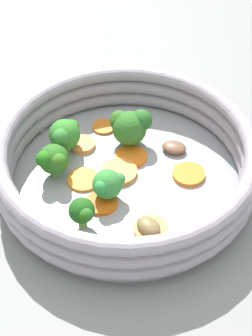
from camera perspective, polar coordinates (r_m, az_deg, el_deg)
The scene contains 20 objects.
ground_plane at distance 0.70m, azimuth 0.00°, elevation -1.53°, with size 4.00×4.00×0.00m, color gray.
skillet at distance 0.70m, azimuth 0.00°, elevation -1.21°, with size 0.30×0.30×0.01m, color #939699.
skillet_rim_wall at distance 0.67m, azimuth 0.00°, elevation 0.94°, with size 0.32×0.32×0.06m.
skillet_rivet_left at distance 0.76m, azimuth -8.70°, elevation 3.86°, with size 0.01×0.01×0.01m, color #8F9A97.
skillet_rivet_right at distance 0.72m, azimuth -11.37°, elevation 0.34°, with size 0.01×0.01×0.01m, color gray.
carrot_slice_0 at distance 0.73m, azimuth -4.43°, elevation 2.41°, with size 0.03×0.03×0.01m, color orange.
carrot_slice_1 at distance 0.76m, azimuth -2.26°, elevation 4.24°, with size 0.03×0.03×0.00m, color orange.
carrot_slice_2 at distance 0.66m, azimuth -2.12°, elevation -3.71°, with size 0.04×0.04×0.00m, color #DC5E13.
carrot_slice_3 at distance 0.69m, azimuth -4.36°, elevation -1.17°, with size 0.04×0.04×0.00m, color orange.
carrot_slice_4 at distance 0.70m, azimuth -0.61°, elevation -0.25°, with size 0.05×0.05×0.01m, color orange.
carrot_slice_5 at distance 0.70m, azimuth 6.38°, elevation -0.63°, with size 0.04×0.04×0.01m, color orange.
carrot_slice_6 at distance 0.72m, azimuth 0.52°, elevation 1.20°, with size 0.04×0.04×0.00m, color orange.
carrot_slice_7 at distance 0.64m, azimuth 2.52°, elevation -6.18°, with size 0.04×0.04×0.00m, color #EB8C40.
broccoli_floret_0 at distance 0.65m, azimuth -1.71°, elevation -1.75°, with size 0.04×0.04×0.04m.
broccoli_floret_1 at distance 0.72m, azimuth 0.34°, elevation 4.32°, with size 0.05×0.05×0.05m.
broccoli_floret_2 at distance 0.68m, azimuth -7.38°, elevation 0.79°, with size 0.04×0.04×0.04m.
broccoli_floret_3 at distance 0.62m, azimuth -4.30°, elevation -4.56°, with size 0.03×0.03×0.04m.
broccoli_floret_4 at distance 0.71m, azimuth -6.27°, elevation 3.37°, with size 0.04×0.05×0.05m.
mushroom_piece_0 at distance 0.63m, azimuth 2.30°, elevation -5.94°, with size 0.03×0.02×0.01m, color olive.
mushroom_piece_1 at distance 0.73m, azimuth 4.91°, elevation 2.09°, with size 0.03×0.02×0.01m, color brown.
Camera 1 is at (-0.26, 0.41, 0.51)m, focal length 60.00 mm.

